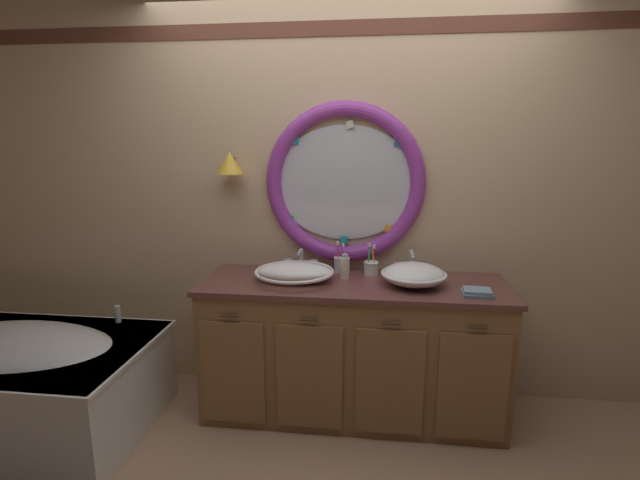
{
  "coord_description": "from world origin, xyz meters",
  "views": [
    {
      "loc": [
        0.21,
        -2.43,
        1.68
      ],
      "look_at": [
        -0.12,
        0.25,
        1.09
      ],
      "focal_mm": 26.33,
      "sensor_mm": 36.0,
      "label": 1
    }
  ],
  "objects_px": {
    "bathtub": "(17,377)",
    "soap_dispenser": "(345,267)",
    "toothbrush_holder_left": "(340,263)",
    "toothbrush_holder_right": "(371,267)",
    "sink_basin_left": "(294,272)",
    "sink_basin_right": "(414,275)",
    "folded_hand_towel": "(477,292)"
  },
  "relations": [
    {
      "from": "bathtub",
      "to": "soap_dispenser",
      "type": "height_order",
      "value": "soap_dispenser"
    },
    {
      "from": "bathtub",
      "to": "toothbrush_holder_left",
      "type": "distance_m",
      "value": 2.02
    },
    {
      "from": "bathtub",
      "to": "toothbrush_holder_right",
      "type": "height_order",
      "value": "toothbrush_holder_right"
    },
    {
      "from": "sink_basin_left",
      "to": "toothbrush_holder_left",
      "type": "distance_m",
      "value": 0.34
    },
    {
      "from": "sink_basin_left",
      "to": "sink_basin_right",
      "type": "height_order",
      "value": "sink_basin_right"
    },
    {
      "from": "bathtub",
      "to": "toothbrush_holder_left",
      "type": "xyz_separation_m",
      "value": [
        1.83,
        0.63,
        0.58
      ]
    },
    {
      "from": "sink_basin_left",
      "to": "sink_basin_right",
      "type": "bearing_deg",
      "value": 0.0
    },
    {
      "from": "sink_basin_right",
      "to": "toothbrush_holder_left",
      "type": "distance_m",
      "value": 0.5
    },
    {
      "from": "sink_basin_left",
      "to": "toothbrush_holder_left",
      "type": "xyz_separation_m",
      "value": [
        0.25,
        0.23,
        -0.0
      ]
    },
    {
      "from": "sink_basin_right",
      "to": "folded_hand_towel",
      "type": "distance_m",
      "value": 0.36
    },
    {
      "from": "sink_basin_right",
      "to": "toothbrush_holder_left",
      "type": "height_order",
      "value": "toothbrush_holder_left"
    },
    {
      "from": "toothbrush_holder_right",
      "to": "folded_hand_towel",
      "type": "relative_size",
      "value": 1.29
    },
    {
      "from": "folded_hand_towel",
      "to": "sink_basin_left",
      "type": "bearing_deg",
      "value": 172.46
    },
    {
      "from": "bathtub",
      "to": "sink_basin_left",
      "type": "height_order",
      "value": "sink_basin_left"
    },
    {
      "from": "toothbrush_holder_left",
      "to": "toothbrush_holder_right",
      "type": "bearing_deg",
      "value": -12.79
    },
    {
      "from": "folded_hand_towel",
      "to": "toothbrush_holder_right",
      "type": "bearing_deg",
      "value": 151.0
    },
    {
      "from": "sink_basin_right",
      "to": "folded_hand_towel",
      "type": "bearing_deg",
      "value": -22.41
    },
    {
      "from": "bathtub",
      "to": "sink_basin_left",
      "type": "bearing_deg",
      "value": 14.08
    },
    {
      "from": "toothbrush_holder_left",
      "to": "toothbrush_holder_right",
      "type": "relative_size",
      "value": 0.98
    },
    {
      "from": "sink_basin_left",
      "to": "soap_dispenser",
      "type": "bearing_deg",
      "value": 18.58
    },
    {
      "from": "soap_dispenser",
      "to": "folded_hand_towel",
      "type": "xyz_separation_m",
      "value": [
        0.74,
        -0.24,
        -0.05
      ]
    },
    {
      "from": "soap_dispenser",
      "to": "folded_hand_towel",
      "type": "bearing_deg",
      "value": -17.68
    },
    {
      "from": "soap_dispenser",
      "to": "folded_hand_towel",
      "type": "distance_m",
      "value": 0.78
    },
    {
      "from": "sink_basin_right",
      "to": "soap_dispenser",
      "type": "relative_size",
      "value": 2.4
    },
    {
      "from": "bathtub",
      "to": "sink_basin_right",
      "type": "relative_size",
      "value": 4.07
    },
    {
      "from": "toothbrush_holder_right",
      "to": "sink_basin_right",
      "type": "bearing_deg",
      "value": -36.65
    },
    {
      "from": "bathtub",
      "to": "sink_basin_left",
      "type": "xyz_separation_m",
      "value": [
        1.58,
        0.4,
        0.58
      ]
    },
    {
      "from": "toothbrush_holder_left",
      "to": "folded_hand_towel",
      "type": "bearing_deg",
      "value": -25.21
    },
    {
      "from": "sink_basin_right",
      "to": "soap_dispenser",
      "type": "bearing_deg",
      "value": 166.37
    },
    {
      "from": "sink_basin_left",
      "to": "soap_dispenser",
      "type": "xyz_separation_m",
      "value": [
        0.29,
        0.1,
        0.01
      ]
    },
    {
      "from": "toothbrush_holder_right",
      "to": "soap_dispenser",
      "type": "distance_m",
      "value": 0.18
    },
    {
      "from": "folded_hand_towel",
      "to": "sink_basin_right",
      "type": "bearing_deg",
      "value": 157.59
    }
  ]
}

